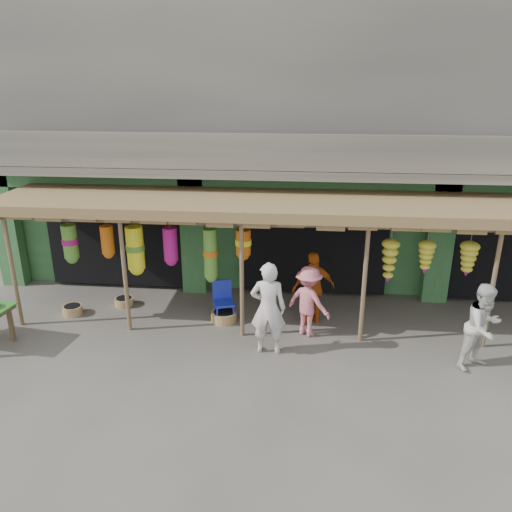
# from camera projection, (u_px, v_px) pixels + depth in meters

# --- Properties ---
(ground) EXTENTS (80.00, 80.00, 0.00)m
(ground) POSITION_uv_depth(u_px,v_px,m) (312.00, 334.00, 10.82)
(ground) COLOR #514C47
(ground) RESTS_ON ground
(building) EXTENTS (16.40, 6.80, 7.00)m
(building) POSITION_uv_depth(u_px,v_px,m) (315.00, 147.00, 14.23)
(building) COLOR gray
(building) RESTS_ON ground
(awning) EXTENTS (14.00, 2.70, 2.79)m
(awning) POSITION_uv_depth(u_px,v_px,m) (309.00, 209.00, 10.70)
(awning) COLOR brown
(awning) RESTS_ON ground
(blue_chair) EXTENTS (0.56, 0.56, 0.92)m
(blue_chair) POSITION_uv_depth(u_px,v_px,m) (223.00, 298.00, 11.32)
(blue_chair) COLOR #1A29AD
(blue_chair) RESTS_ON ground
(basket_left) EXTENTS (0.54, 0.54, 0.19)m
(basket_left) POSITION_uv_depth(u_px,v_px,m) (124.00, 302.00, 12.14)
(basket_left) COLOR olive
(basket_left) RESTS_ON ground
(basket_mid) EXTENTS (0.69, 0.69, 0.23)m
(basket_mid) POSITION_uv_depth(u_px,v_px,m) (224.00, 316.00, 11.35)
(basket_mid) COLOR olive
(basket_mid) RESTS_ON ground
(basket_right) EXTENTS (0.58, 0.58, 0.21)m
(basket_right) POSITION_uv_depth(u_px,v_px,m) (73.00, 310.00, 11.68)
(basket_right) COLOR #A4874C
(basket_right) RESTS_ON ground
(person_front) EXTENTS (0.71, 0.47, 1.92)m
(person_front) POSITION_uv_depth(u_px,v_px,m) (268.00, 308.00, 9.80)
(person_front) COLOR silver
(person_front) RESTS_ON ground
(person_right) EXTENTS (1.05, 0.99, 1.71)m
(person_right) POSITION_uv_depth(u_px,v_px,m) (483.00, 327.00, 9.30)
(person_right) COLOR silver
(person_right) RESTS_ON ground
(person_vendor) EXTENTS (1.06, 0.72, 1.68)m
(person_vendor) POSITION_uv_depth(u_px,v_px,m) (313.00, 288.00, 11.04)
(person_vendor) COLOR #CA5913
(person_vendor) RESTS_ON ground
(person_shopper) EXTENTS (1.16, 1.03, 1.55)m
(person_shopper) POSITION_uv_depth(u_px,v_px,m) (309.00, 301.00, 10.54)
(person_shopper) COLOR #DB7480
(person_shopper) RESTS_ON ground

